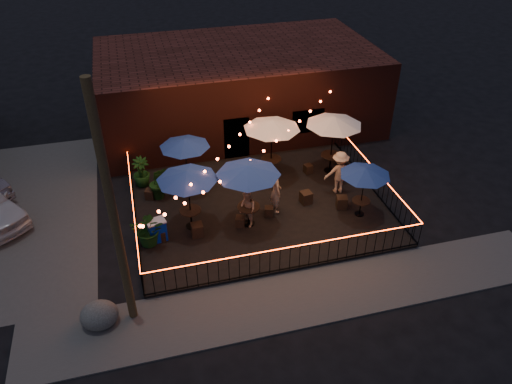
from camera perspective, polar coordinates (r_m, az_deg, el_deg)
ground at (r=19.19m, az=1.95°, el=-5.22°), size 110.00×110.00×0.00m
patio at (r=20.66m, az=0.37°, el=-1.63°), size 10.00×8.00×0.15m
sidewalk at (r=16.93m, az=5.15°, el=-11.93°), size 18.00×2.50×0.05m
brick_building at (r=26.73m, az=-2.11°, el=11.90°), size 14.00×8.00×4.00m
utility_pole at (r=14.18m, az=-15.97°, el=-2.65°), size 0.26×0.26×8.00m
fence_front at (r=17.32m, az=3.89°, el=-7.60°), size 10.00×0.04×1.04m
fence_left at (r=19.83m, az=-13.71°, el=-2.41°), size 0.04×8.00×1.04m
fence_right at (r=21.96m, az=13.07°, el=1.63°), size 0.04×8.00×1.04m
festoon_lights at (r=18.86m, az=-2.33°, el=3.39°), size 10.02×8.72×1.32m
cafe_table_0 at (r=18.31m, az=-7.87°, el=1.80°), size 2.80×2.80×2.53m
cafe_table_1 at (r=20.81m, az=-8.17°, el=5.49°), size 2.66×2.66×2.33m
cafe_table_2 at (r=18.21m, az=-0.90°, el=2.44°), size 2.99×2.99×2.67m
cafe_table_3 at (r=21.32m, az=1.82°, el=7.64°), size 3.08×3.08×2.72m
cafe_table_4 at (r=19.42m, az=12.40°, el=2.22°), size 1.98×1.98×2.18m
cafe_table_5 at (r=21.85m, az=8.93°, el=7.95°), size 2.60×2.60×2.73m
bistro_chair_0 at (r=19.04m, az=-10.75°, el=-4.87°), size 0.47×0.47×0.44m
bistro_chair_1 at (r=19.02m, az=-6.74°, el=-4.33°), size 0.44×0.44×0.51m
bistro_chair_2 at (r=21.34m, az=-12.02°, el=-0.24°), size 0.46×0.46×0.42m
bistro_chair_3 at (r=21.68m, az=-6.22°, el=1.12°), size 0.55×0.55×0.51m
bistro_chair_4 at (r=19.38m, az=-1.81°, el=-3.40°), size 0.46×0.46×0.42m
bistro_chair_5 at (r=19.92m, az=1.47°, el=-2.23°), size 0.41×0.41×0.40m
bistro_chair_6 at (r=21.88m, az=-1.86°, el=1.67°), size 0.46×0.46×0.50m
bistro_chair_7 at (r=22.22m, az=1.06°, el=2.09°), size 0.42×0.42×0.40m
bistro_chair_8 at (r=20.70m, az=5.73°, el=-0.62°), size 0.49×0.49×0.51m
bistro_chair_9 at (r=20.62m, az=9.76°, el=-1.16°), size 0.52×0.52×0.51m
bistro_chair_10 at (r=22.70m, az=5.96°, el=2.65°), size 0.40×0.40×0.41m
bistro_chair_11 at (r=23.65m, az=9.03°, el=3.89°), size 0.51×0.51×0.46m
patron_a at (r=19.79m, az=2.27°, el=0.10°), size 0.46×0.69×1.86m
patron_b at (r=19.08m, az=-1.00°, el=-1.99°), size 0.77×0.88×1.52m
patron_c at (r=21.19m, az=9.51°, el=2.22°), size 1.34×0.90×1.92m
potted_shrub_a at (r=18.66m, az=-12.11°, el=-4.17°), size 1.52×1.43×1.36m
potted_shrub_b at (r=21.00m, az=-11.02°, el=1.08°), size 0.99×0.88×1.52m
potted_shrub_c at (r=22.05m, az=-12.99°, el=2.24°), size 0.94×0.94×1.31m
cooler at (r=18.91m, az=-11.25°, el=-4.32°), size 0.77×0.63×0.90m
boulder at (r=16.57m, az=-17.48°, el=-13.28°), size 1.11×0.98×0.80m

